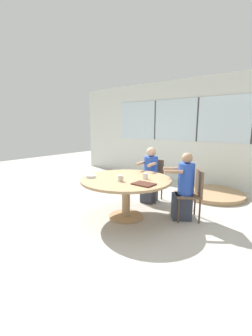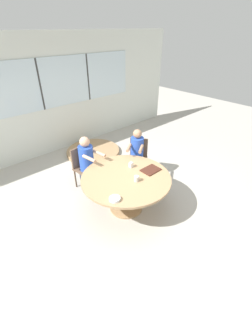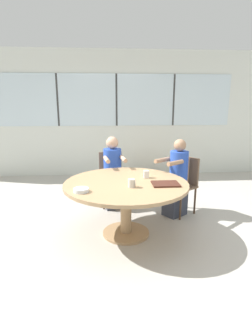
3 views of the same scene
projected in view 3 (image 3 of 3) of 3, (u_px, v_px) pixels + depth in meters
The scene contains 12 objects.
ground_plane at pixel (126, 234), 3.41m from camera, with size 16.00×16.00×0.00m, color #B2ADA3.
wall_back_with_windows at pixel (117, 114), 5.96m from camera, with size 8.40×0.08×2.80m.
dining_table at pixel (126, 191), 3.27m from camera, with size 1.54×1.54×0.70m.
chair_for_woman_green_shirt at pixel (184, 180), 3.99m from camera, with size 0.56×0.56×0.86m.
chair_for_man_blue_shirt at pixel (111, 173), 4.36m from camera, with size 0.45×0.45×0.86m.
person_woman_green_shirt at pixel (177, 181), 3.88m from camera, with size 0.55×0.50×1.15m.
person_man_blue_shirt at pixel (113, 175), 4.21m from camera, with size 0.36×0.56×1.14m.
food_tray_dark at pixel (166, 184), 3.13m from camera, with size 0.32×0.24×0.02m.
coffee_mug at pixel (132, 183), 3.03m from camera, with size 0.09×0.08×0.10m.
milk_carton_small at pixel (146, 174), 3.41m from camera, with size 0.06×0.06×0.10m.
bowl_white_shallow at pixel (81, 190), 2.87m from camera, with size 0.17×0.17×0.04m.
folded_table_stack at pixel (155, 181), 5.56m from camera, with size 1.39×1.39×0.09m.
Camera 3 is at (-0.22, -3.09, 1.65)m, focal length 28.00 mm.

